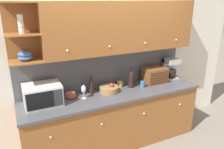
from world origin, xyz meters
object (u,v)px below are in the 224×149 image
Objects in this scene: microwave at (43,95)px; bread_box at (155,75)px; wine_bottle at (91,85)px; fruit_basket at (109,89)px; second_wine_bottle at (131,79)px; mug at (120,84)px; coffee_maker at (170,68)px; bowl_stack_on_counter at (70,95)px; wine_glass at (84,90)px; mug_blue_second at (143,84)px.

microwave is 1.27× the size of bread_box.
wine_bottle reaches higher than fruit_basket.
second_wine_bottle reaches higher than wine_bottle.
coffee_maker is at bearing -1.85° from mug.
bowl_stack_on_counter is at bearing 177.28° from second_wine_bottle.
coffee_maker is (1.89, 0.02, 0.15)m from bowl_stack_on_counter.
second_wine_bottle is 0.85× the size of bread_box.
bowl_stack_on_counter is 1.02m from second_wine_bottle.
coffee_maker is at bearing 0.74° from bowl_stack_on_counter.
fruit_basket is 1.30m from coffee_maker.
coffee_maker reaches higher than bowl_stack_on_counter.
second_wine_bottle is (1.02, -0.05, 0.11)m from bowl_stack_on_counter.
wine_bottle reaches higher than wine_glass.
microwave is 1.28m from mug.
wine_glass is 1.73m from coffee_maker.
bowl_stack_on_counter is at bearing -179.37° from wine_bottle.
second_wine_bottle reaches higher than wine_glass.
bread_box reaches higher than wine_glass.
coffee_maker reaches higher than wine_bottle.
second_wine_bottle is at bearing -4.40° from wine_bottle.
fruit_basket is at bearing 174.45° from mug_blue_second.
fruit_basket reaches higher than bowl_stack_on_counter.
fruit_basket is 0.60m from mug_blue_second.
bread_box is (1.33, 0.09, -0.01)m from wine_glass.
microwave reaches higher than bread_box.
mug_blue_second is (0.33, -0.19, 0.00)m from mug.
wine_glass is at bearing -165.52° from mug.
second_wine_bottle is at bearing 3.53° from fruit_basket.
mug is at bearing 178.15° from coffee_maker.
microwave is at bearing -179.10° from bread_box.
wine_bottle is at bearing 5.06° from microwave.
bread_box is at bearing 3.83° from wine_glass.
second_wine_bottle is at bearing -34.80° from mug.
bread_box is (0.31, 0.10, 0.08)m from mug_blue_second.
wine_glass is 0.72× the size of wine_bottle.
wine_bottle reaches higher than mug_blue_second.
mug is 0.28× the size of coffee_maker.
wine_glass is at bearing -173.75° from fruit_basket.
bowl_stack_on_counter is at bearing 8.77° from microwave.
fruit_basket is at bearing -0.67° from microwave.
microwave is 1.42m from second_wine_bottle.
wine_bottle is at bearing 175.60° from second_wine_bottle.
microwave is at bearing -174.94° from wine_bottle.
wine_bottle is at bearing 36.47° from wine_glass.
wine_glass reaches higher than mug_blue_second.
wine_bottle is 0.29m from fruit_basket.
microwave is 1.34× the size of coffee_maker.
coffee_maker is (2.29, 0.09, 0.04)m from microwave.
wine_glass is at bearing -176.17° from bread_box.
fruit_basket is (1.01, -0.01, -0.10)m from microwave.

